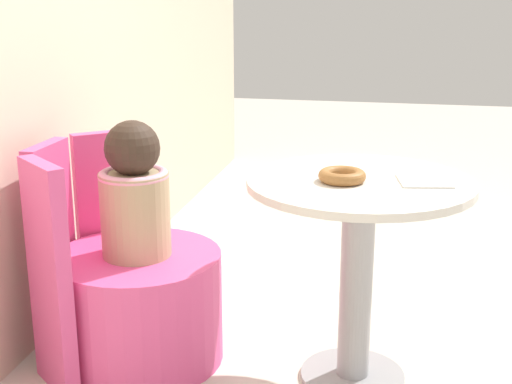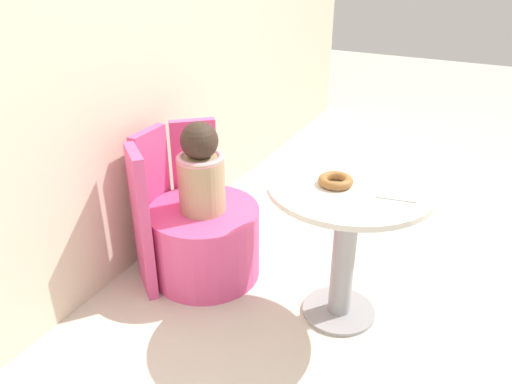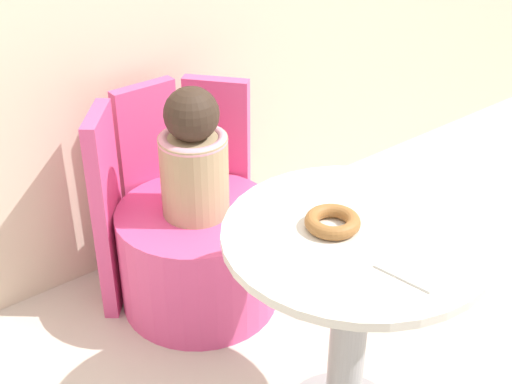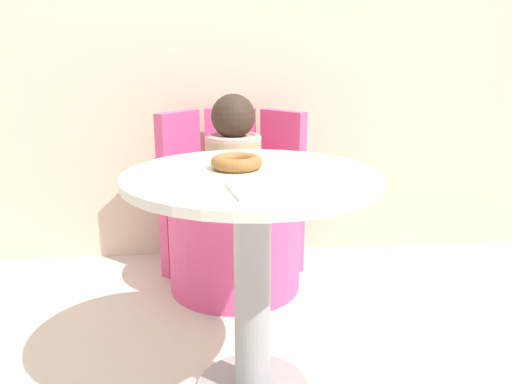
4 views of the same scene
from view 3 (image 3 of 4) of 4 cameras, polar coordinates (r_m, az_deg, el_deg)
round_table at (r=1.94m, az=7.72°, el=-7.73°), size 0.70×0.70×0.68m
tub_chair at (r=2.57m, az=-4.63°, el=-5.16°), size 0.57×0.57×0.38m
booth_backrest at (r=2.63m, az=-7.66°, el=0.44°), size 0.66×0.24×0.75m
child_figure at (r=2.35m, az=-5.03°, el=2.79°), size 0.23×0.23×0.46m
donut at (r=1.83m, az=6.14°, el=-2.38°), size 0.14×0.14×0.04m
paper_napkin at (r=1.74m, az=12.85°, el=-5.68°), size 0.17×0.17×0.01m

